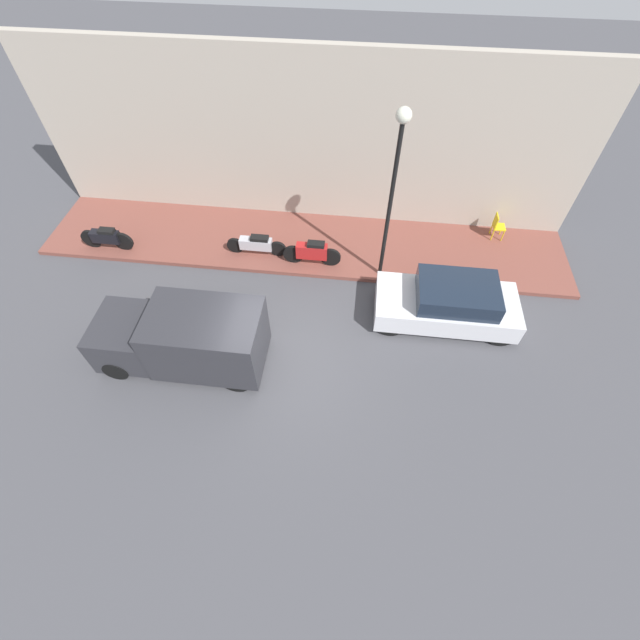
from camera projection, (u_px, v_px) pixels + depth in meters
name	position (u px, v px, depth m)	size (l,w,h in m)	color
ground_plane	(279.00, 363.00, 11.81)	(60.00, 60.00, 0.00)	#47474C
sidewalk	(303.00, 243.00, 14.81)	(3.11, 17.71, 0.14)	brown
building_facade	(308.00, 142.00, 13.70)	(0.30, 17.71, 5.68)	#B2A899
parked_car	(449.00, 303.00, 12.29)	(1.78, 4.05, 1.41)	silver
delivery_van	(183.00, 338.00, 11.16)	(1.80, 4.42, 1.90)	#2D2D33
motorcycle_red	(312.00, 252.00, 13.72)	(0.30, 1.87, 0.89)	#B21E1E
scooter_silver	(256.00, 244.00, 14.07)	(0.30, 1.99, 0.73)	#B7B7BF
motorcycle_black	(106.00, 238.00, 14.22)	(0.30, 1.77, 0.80)	black
streetlamp	(395.00, 172.00, 10.94)	(0.39, 0.39, 5.31)	black
cafe_chair	(497.00, 225.00, 14.51)	(0.40, 0.40, 0.90)	yellow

